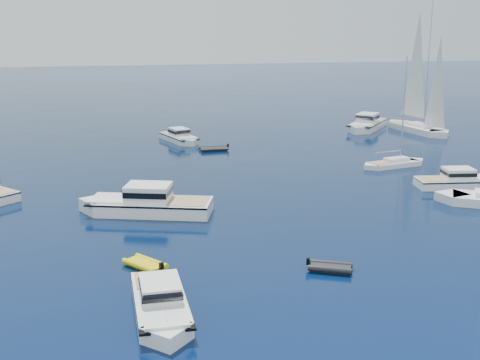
% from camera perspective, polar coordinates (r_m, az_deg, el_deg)
% --- Properties ---
extents(ground, '(400.00, 400.00, 0.00)m').
position_cam_1_polar(ground, '(35.79, 13.29, -11.75)').
color(ground, '#081A51').
rests_on(ground, ground).
extents(motor_cruiser_near, '(2.98, 9.24, 2.41)m').
position_cam_1_polar(motor_cruiser_near, '(35.02, -7.22, -12.07)').
color(motor_cruiser_near, white).
rests_on(motor_cruiser_near, ground).
extents(motor_cruiser_centre, '(12.54, 7.06, 3.15)m').
position_cam_1_polar(motor_cruiser_centre, '(52.46, -8.57, -3.00)').
color(motor_cruiser_centre, white).
rests_on(motor_cruiser_centre, ground).
extents(motor_cruiser_far_r, '(9.39, 3.90, 2.39)m').
position_cam_1_polar(motor_cruiser_far_r, '(63.51, 19.40, -0.60)').
color(motor_cruiser_far_r, white).
rests_on(motor_cruiser_far_r, ground).
extents(motor_cruiser_distant, '(9.80, 10.97, 2.97)m').
position_cam_1_polar(motor_cruiser_distant, '(93.87, 11.48, 4.57)').
color(motor_cruiser_distant, white).
rests_on(motor_cruiser_distant, ground).
extents(motor_cruiser_horizon, '(5.33, 9.06, 2.28)m').
position_cam_1_polar(motor_cruiser_horizon, '(82.87, -5.52, 3.52)').
color(motor_cruiser_horizon, silver).
rests_on(motor_cruiser_horizon, ground).
extents(sailboat_centre, '(8.67, 4.08, 12.34)m').
position_cam_1_polar(sailboat_centre, '(70.39, 13.89, 1.21)').
color(sailboat_centre, white).
rests_on(sailboat_centre, ground).
extents(sailboat_sails_r, '(5.85, 13.61, 19.41)m').
position_cam_1_polar(sailboat_sails_r, '(93.47, 15.90, 4.27)').
color(sailboat_sails_r, white).
rests_on(sailboat_sails_r, ground).
extents(tender_yellow, '(3.28, 3.49, 0.95)m').
position_cam_1_polar(tender_yellow, '(41.22, -8.65, -7.92)').
color(tender_yellow, yellow).
rests_on(tender_yellow, ground).
extents(tender_grey_near, '(3.31, 2.72, 0.95)m').
position_cam_1_polar(tender_grey_near, '(40.68, 8.26, -8.22)').
color(tender_grey_near, black).
rests_on(tender_grey_near, ground).
extents(tender_grey_far, '(3.73, 2.19, 0.95)m').
position_cam_1_polar(tender_grey_far, '(76.86, -2.42, 2.72)').
color(tender_grey_far, black).
rests_on(tender_grey_far, ground).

